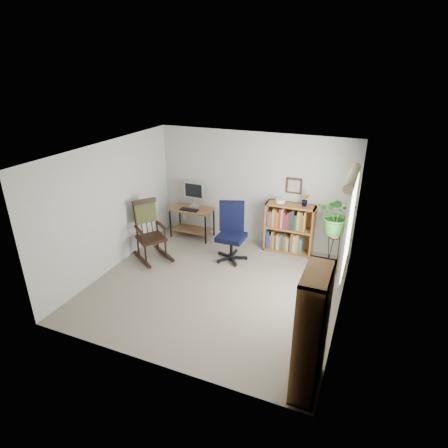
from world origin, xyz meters
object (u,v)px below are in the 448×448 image
at_px(office_chair, 231,233).
at_px(low_bookshelf, 289,228).
at_px(desk, 192,223).
at_px(rocking_chair, 150,231).
at_px(tall_bookshelf, 311,333).

distance_m(office_chair, low_bookshelf, 1.25).
bearing_deg(desk, office_chair, -28.96).
bearing_deg(office_chair, low_bookshelf, 19.83).
height_order(desk, rocking_chair, rocking_chair).
relative_size(office_chair, low_bookshelf, 1.13).
distance_m(rocking_chair, tall_bookshelf, 4.09).
height_order(low_bookshelf, tall_bookshelf, tall_bookshelf).
distance_m(rocking_chair, low_bookshelf, 2.80).
height_order(rocking_chair, low_bookshelf, rocking_chair).
relative_size(low_bookshelf, tall_bookshelf, 0.64).
relative_size(office_chair, tall_bookshelf, 0.73).
bearing_deg(rocking_chair, low_bookshelf, -24.56).
bearing_deg(tall_bookshelf, desk, 134.46).
bearing_deg(low_bookshelf, tall_bookshelf, -72.70).
height_order(desk, low_bookshelf, low_bookshelf).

